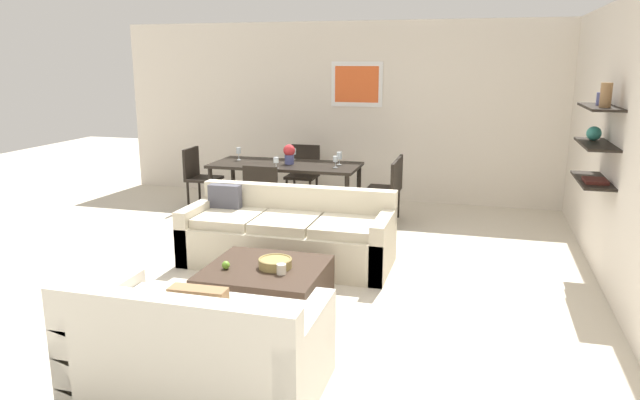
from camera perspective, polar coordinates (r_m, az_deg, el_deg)
ground_plane at (r=6.02m, az=-3.01°, el=-7.22°), size 18.00×18.00×0.00m
back_wall_unit at (r=9.03m, az=5.87°, el=8.49°), size 8.40×0.09×2.70m
right_wall_shelf_unit at (r=6.12m, az=26.97°, el=4.72°), size 0.34×8.20×2.70m
sofa_beige at (r=6.27m, az=-3.14°, el=-3.57°), size 2.19×0.90×0.78m
loveseat_white at (r=4.03m, az=-11.79°, el=-13.89°), size 1.62×0.90×0.78m
coffee_table at (r=5.19m, az=-5.33°, el=-8.48°), size 1.01×0.94×0.38m
decorative_bowl at (r=5.09m, az=-4.39°, el=-6.10°), size 0.29×0.29×0.08m
candle_jar at (r=4.94m, az=-3.79°, el=-6.74°), size 0.08×0.08×0.09m
apple_on_coffee_table at (r=5.11m, az=-9.16°, el=-6.28°), size 0.07×0.07×0.07m
dining_table at (r=8.03m, az=-3.38°, el=3.08°), size 2.02×0.87×0.75m
dining_chair_left_far at (r=8.79m, az=-11.74°, el=2.54°), size 0.44×0.44×0.88m
dining_chair_right_far at (r=7.92m, az=6.86°, el=1.55°), size 0.44×0.44×0.88m
dining_chair_foot at (r=7.29m, az=-5.49°, el=0.55°), size 0.44×0.44×0.88m
dining_chair_right_near at (r=7.54m, az=6.40°, el=0.96°), size 0.44×0.44×0.88m
dining_chair_head at (r=8.85m, az=-1.61°, el=2.89°), size 0.44×0.44×0.88m
wine_glass_left_far at (r=8.36m, az=-7.94°, el=4.74°), size 0.06×0.06×0.18m
wine_glass_right_near at (r=7.69m, az=1.52°, el=3.97°), size 0.07×0.07×0.15m
wine_glass_head at (r=8.35m, az=-2.57°, el=4.70°), size 0.06×0.06×0.16m
wine_glass_right_far at (r=7.90m, az=1.90°, el=4.31°), size 0.07×0.07×0.17m
wine_glass_foot at (r=7.65m, az=-4.31°, el=3.86°), size 0.07×0.07×0.15m
centerpiece_vase at (r=7.97m, az=-3.02°, el=4.56°), size 0.16×0.16×0.27m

